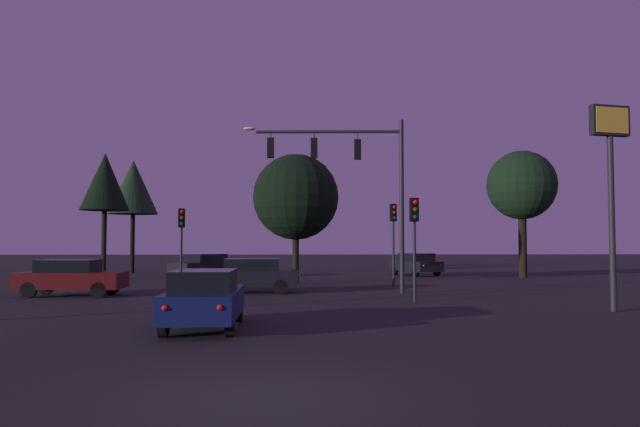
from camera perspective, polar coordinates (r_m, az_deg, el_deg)
ground_plane at (r=33.40m, az=-3.17°, el=-6.57°), size 168.00×168.00×0.00m
traffic_signal_mast_arm at (r=27.22m, az=3.04°, el=4.12°), size 7.16×0.65×7.71m
traffic_light_corner_left at (r=23.29m, az=8.82°, el=-1.32°), size 0.33×0.37×3.92m
traffic_light_corner_right at (r=31.64m, az=6.88°, el=-1.33°), size 0.36×0.38×4.23m
traffic_light_median at (r=29.46m, az=-12.83°, el=-1.68°), size 0.36×0.38×3.85m
car_nearside_lane at (r=16.13m, az=-10.75°, el=-7.78°), size 1.81×4.25×1.52m
car_crossing_left at (r=27.62m, az=-22.27°, el=-5.52°), size 4.38×1.92×1.52m
car_crossing_right at (r=27.41m, az=-6.58°, el=-5.73°), size 4.45×1.78×1.52m
car_far_lane at (r=39.31m, az=-10.78°, el=-4.80°), size 4.19×4.50×1.52m
car_parked_lot at (r=42.12m, az=8.92°, el=-4.67°), size 3.14×4.64×1.52m
store_sign_illuminated at (r=22.08m, az=25.53°, el=4.57°), size 1.42×0.56×6.72m
tree_behind_sign at (r=41.76m, az=-19.47°, el=2.76°), size 3.11×3.11×8.04m
tree_left_far at (r=41.46m, az=18.35°, el=2.47°), size 4.45×4.45×8.18m
tree_center_horizon at (r=47.49m, az=-17.07°, el=2.33°), size 3.64×3.64×8.38m
tree_right_cluster at (r=33.35m, az=-2.28°, el=1.54°), size 4.70×4.70×7.08m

